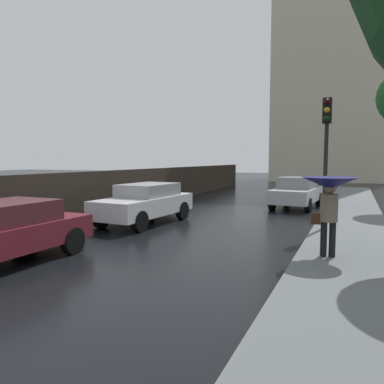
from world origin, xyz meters
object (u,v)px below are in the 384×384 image
object	(u,v)px
car_silver_far_ahead	(297,192)
car_maroon_behind_camera	(3,232)
car_white_mid_road	(145,202)
pedestrian_with_umbrella_near	(329,191)
traffic_light	(326,138)

from	to	relation	value
car_silver_far_ahead	car_maroon_behind_camera	bearing A→B (deg)	-105.83
car_white_mid_road	pedestrian_with_umbrella_near	world-z (taller)	pedestrian_with_umbrella_near
car_silver_far_ahead	traffic_light	size ratio (longest dim) A/B	1.04
car_white_mid_road	pedestrian_with_umbrella_near	xyz separation A→B (m)	(6.27, -2.77, 0.83)
car_white_mid_road	car_silver_far_ahead	bearing A→B (deg)	-119.89
car_maroon_behind_camera	pedestrian_with_umbrella_near	bearing A→B (deg)	-155.43
car_white_mid_road	pedestrian_with_umbrella_near	distance (m)	6.90
car_white_mid_road	car_maroon_behind_camera	xyz separation A→B (m)	(-0.22, -5.64, -0.05)
traffic_light	car_white_mid_road	bearing A→B (deg)	-173.59
pedestrian_with_umbrella_near	traffic_light	bearing A→B (deg)	86.64
car_silver_far_ahead	pedestrian_with_umbrella_near	bearing A→B (deg)	-73.59
traffic_light	pedestrian_with_umbrella_near	bearing A→B (deg)	-84.47
car_silver_far_ahead	pedestrian_with_umbrella_near	xyz separation A→B (m)	(1.96, -9.33, 0.84)
pedestrian_with_umbrella_near	car_white_mid_road	bearing A→B (deg)	147.25
car_maroon_behind_camera	traffic_light	bearing A→B (deg)	-133.58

